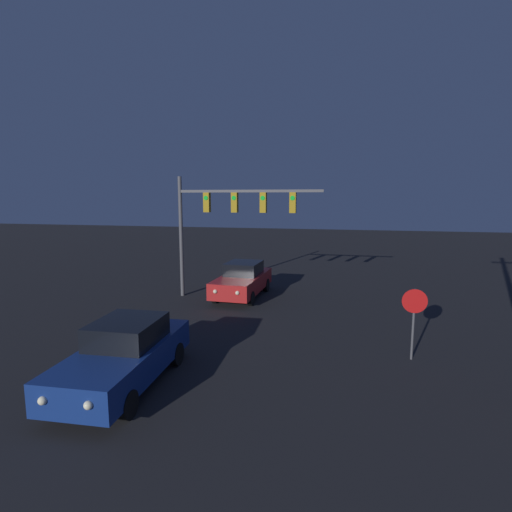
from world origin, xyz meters
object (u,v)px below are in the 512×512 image
(traffic_signal_mast, at_px, (226,212))
(stop_sign, at_px, (414,311))
(car_near, at_px, (125,354))
(car_far, at_px, (243,280))

(traffic_signal_mast, xyz_separation_m, stop_sign, (7.41, -5.65, -2.56))
(car_near, bearing_deg, car_far, -96.28)
(car_near, xyz_separation_m, traffic_signal_mast, (-0.09, 8.98, 3.23))
(car_near, distance_m, car_far, 9.45)
(car_near, bearing_deg, traffic_signal_mast, -92.33)
(stop_sign, bearing_deg, car_near, -155.57)
(car_far, distance_m, stop_sign, 9.14)
(car_far, height_order, traffic_signal_mast, traffic_signal_mast)
(car_near, xyz_separation_m, stop_sign, (7.32, 3.33, 0.67))
(car_near, distance_m, traffic_signal_mast, 9.54)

